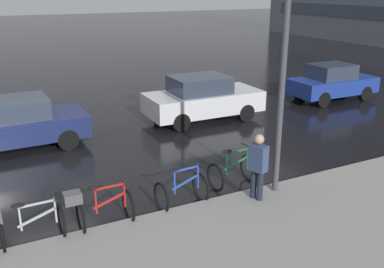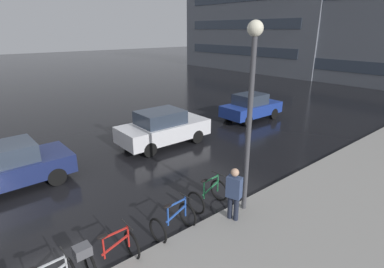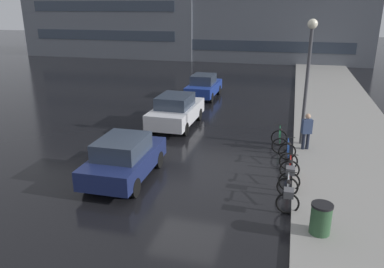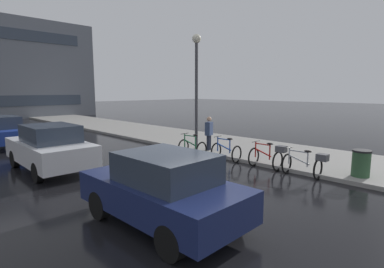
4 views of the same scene
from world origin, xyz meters
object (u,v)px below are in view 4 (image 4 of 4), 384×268
object	(u,v)px
bicycle_nearest	(306,163)
pedestrian	(209,133)
bicycle_third	(226,151)
trash_bin	(361,165)
car_navy	(163,189)
bicycle_second	(269,156)
car_blue	(3,132)
bicycle_farthest	(192,147)
streetlamp	(196,75)
car_white	(50,148)

from	to	relation	value
bicycle_nearest	pedestrian	world-z (taller)	pedestrian
bicycle_third	trash_bin	xyz separation A→B (m)	(0.94, -4.74, 0.11)
bicycle_third	car_navy	bearing A→B (deg)	-153.42
bicycle_second	car_blue	bearing A→B (deg)	115.96
bicycle_farthest	car_blue	bearing A→B (deg)	122.38
bicycle_farthest	bicycle_nearest	bearing A→B (deg)	-84.78
bicycle_farthest	streetlamp	size ratio (longest dim) A/B	0.22
bicycle_third	bicycle_farthest	world-z (taller)	bicycle_farthest
car_navy	trash_bin	xyz separation A→B (m)	(6.50, -1.96, -0.29)
bicycle_second	car_white	bearing A→B (deg)	136.25
car_navy	pedestrian	bearing A→B (deg)	34.87
bicycle_second	trash_bin	distance (m)	2.94
bicycle_second	car_blue	distance (m)	13.24
bicycle_nearest	car_white	distance (m)	8.97
bicycle_third	pedestrian	xyz separation A→B (m)	(0.67, 1.56, 0.55)
car_navy	trash_bin	world-z (taller)	car_navy
streetlamp	pedestrian	bearing A→B (deg)	-76.01
streetlamp	trash_bin	distance (m)	7.61
bicycle_nearest	car_blue	size ratio (longest dim) A/B	0.37
streetlamp	trash_bin	bearing A→B (deg)	-86.46
pedestrian	bicycle_third	bearing A→B (deg)	-113.30
bicycle_third	car_navy	size ratio (longest dim) A/B	0.29
pedestrian	car_blue	bearing A→B (deg)	127.13
bicycle_nearest	bicycle_third	world-z (taller)	bicycle_third
bicycle_farthest	trash_bin	distance (m)	6.46
car_blue	streetlamp	size ratio (longest dim) A/B	0.72
car_navy	car_white	distance (m)	6.34
car_blue	streetlamp	bearing A→B (deg)	-51.34
bicycle_farthest	car_blue	world-z (taller)	car_blue
pedestrian	trash_bin	size ratio (longest dim) A/B	1.69
bicycle_farthest	bicycle_second	bearing A→B (deg)	-82.27
bicycle_third	car_white	xyz separation A→B (m)	(-5.63, 3.56, 0.43)
bicycle_third	bicycle_second	bearing A→B (deg)	-87.14
bicycle_nearest	streetlamp	xyz separation A→B (m)	(0.44, 5.57, 3.09)
car_navy	car_blue	bearing A→B (deg)	90.62
streetlamp	car_navy	bearing A→B (deg)	-140.55
bicycle_second	bicycle_third	xyz separation A→B (m)	(-0.10, 1.92, -0.11)
bicycle_farthest	streetlamp	world-z (taller)	streetlamp
trash_bin	car_navy	bearing A→B (deg)	163.26
bicycle_nearest	pedestrian	xyz separation A→B (m)	(0.60, 4.92, 0.47)
bicycle_second	car_white	distance (m)	7.94
bicycle_third	car_blue	bearing A→B (deg)	119.74
car_navy	bicycle_third	bearing A→B (deg)	26.58
bicycle_second	car_navy	xyz separation A→B (m)	(-5.66, -0.86, 0.30)
car_blue	pedestrian	size ratio (longest dim) A/B	2.29
car_blue	bicycle_nearest	bearing A→B (deg)	-66.60
car_blue	bicycle_third	bearing A→B (deg)	-60.26
bicycle_farthest	car_navy	size ratio (longest dim) A/B	0.30
car_white	car_navy	bearing A→B (deg)	-89.38
bicycle_nearest	pedestrian	distance (m)	4.97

